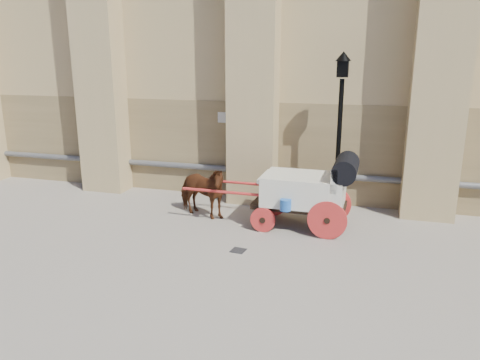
% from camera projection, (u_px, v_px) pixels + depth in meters
% --- Properties ---
extents(ground, '(90.00, 90.00, 0.00)m').
position_uv_depth(ground, '(255.00, 251.00, 10.82)').
color(ground, gray).
rests_on(ground, ground).
extents(horse, '(1.92, 1.33, 1.48)m').
position_uv_depth(horse, '(201.00, 191.00, 12.87)').
color(horse, '#5A2B15').
rests_on(horse, ground).
extents(carriage, '(4.52, 1.61, 1.97)m').
position_uv_depth(carriage, '(310.00, 188.00, 11.98)').
color(carriage, black).
rests_on(carriage, ground).
extents(street_lamp, '(0.42, 0.42, 4.46)m').
position_uv_depth(street_lamp, '(339.00, 131.00, 12.61)').
color(street_lamp, black).
rests_on(street_lamp, ground).
extents(drain_grate_near, '(0.36, 0.36, 0.01)m').
position_uv_depth(drain_grate_near, '(238.00, 250.00, 10.81)').
color(drain_grate_near, black).
rests_on(drain_grate_near, ground).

